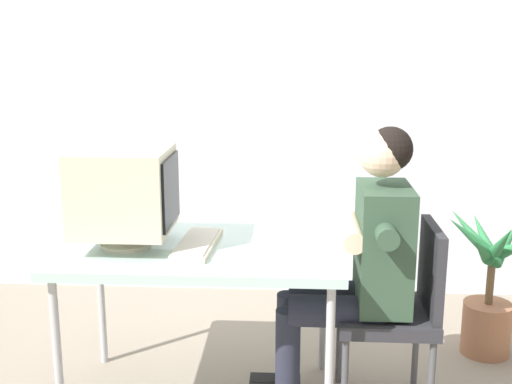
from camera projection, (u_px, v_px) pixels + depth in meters
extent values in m
cube|color=silver|center=(278.00, 60.00, 4.05)|extent=(8.00, 0.10, 3.00)
cylinder|color=#B7B7BC|center=(58.00, 357.00, 2.71)|extent=(0.04, 0.04, 0.70)
cylinder|color=#B7B7BC|center=(329.00, 365.00, 2.64)|extent=(0.04, 0.04, 0.70)
cylinder|color=#B7B7BC|center=(101.00, 298.00, 3.31)|extent=(0.04, 0.04, 0.70)
cylinder|color=#B7B7BC|center=(323.00, 304.00, 3.25)|extent=(0.04, 0.04, 0.70)
cube|color=silver|center=(201.00, 251.00, 2.89)|extent=(1.24, 0.74, 0.04)
cylinder|color=beige|center=(126.00, 244.00, 2.88)|extent=(0.22, 0.22, 0.02)
cylinder|color=beige|center=(125.00, 236.00, 2.87)|extent=(0.06, 0.06, 0.06)
cube|color=beige|center=(123.00, 190.00, 2.82)|extent=(0.40, 0.40, 0.36)
cube|color=black|center=(171.00, 191.00, 2.81)|extent=(0.01, 0.34, 0.30)
cube|color=beige|center=(197.00, 245.00, 2.87)|extent=(0.18, 0.44, 0.02)
cube|color=beige|center=(197.00, 241.00, 2.87)|extent=(0.16, 0.40, 0.01)
cylinder|color=#4C4C51|center=(345.00, 382.00, 2.80)|extent=(0.03, 0.03, 0.40)
cylinder|color=#4C4C51|center=(431.00, 384.00, 2.78)|extent=(0.03, 0.03, 0.40)
cylinder|color=#4C4C51|center=(339.00, 343.00, 3.15)|extent=(0.03, 0.03, 0.40)
cylinder|color=#4C4C51|center=(416.00, 345.00, 3.13)|extent=(0.03, 0.03, 0.40)
cube|color=#2D2D33|center=(385.00, 315.00, 2.91)|extent=(0.42, 0.42, 0.06)
cube|color=#2D2D33|center=(431.00, 268.00, 2.85)|extent=(0.04, 0.38, 0.39)
cube|color=#334C38|center=(383.00, 247.00, 2.84)|extent=(0.22, 0.37, 0.54)
sphere|color=beige|center=(383.00, 154.00, 2.74)|extent=(0.20, 0.20, 0.20)
sphere|color=black|center=(390.00, 149.00, 2.74)|extent=(0.19, 0.19, 0.19)
cylinder|color=#262838|center=(335.00, 311.00, 2.82)|extent=(0.41, 0.14, 0.14)
cylinder|color=#262838|center=(333.00, 295.00, 3.00)|extent=(0.41, 0.14, 0.14)
cylinder|color=#262838|center=(288.00, 361.00, 2.89)|extent=(0.11, 0.11, 0.48)
cylinder|color=#262838|center=(288.00, 343.00, 3.07)|extent=(0.11, 0.11, 0.48)
cube|color=black|center=(275.00, 383.00, 3.12)|extent=(0.24, 0.09, 0.06)
cylinder|color=#334C38|center=(386.00, 235.00, 2.60)|extent=(0.09, 0.14, 0.09)
cylinder|color=#334C38|center=(374.00, 208.00, 3.02)|extent=(0.09, 0.14, 0.09)
cylinder|color=beige|center=(351.00, 231.00, 2.83)|extent=(0.09, 0.37, 0.09)
cylinder|color=#9E6647|center=(486.00, 328.00, 3.46)|extent=(0.25, 0.25, 0.28)
cylinder|color=brown|center=(490.00, 280.00, 3.40)|extent=(0.04, 0.04, 0.27)
cone|color=#2C7542|center=(508.00, 240.00, 3.43)|extent=(0.29, 0.30, 0.26)
cone|color=#2C7542|center=(483.00, 236.00, 3.47)|extent=(0.12, 0.35, 0.24)
cone|color=#2C7542|center=(473.00, 235.00, 3.42)|extent=(0.28, 0.27, 0.31)
cone|color=#2C7542|center=(474.00, 239.00, 3.33)|extent=(0.33, 0.13, 0.29)
cone|color=#2C7542|center=(482.00, 250.00, 3.26)|extent=(0.26, 0.32, 0.27)
cone|color=#2C7542|center=(501.00, 244.00, 3.24)|extent=(0.08, 0.32, 0.29)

